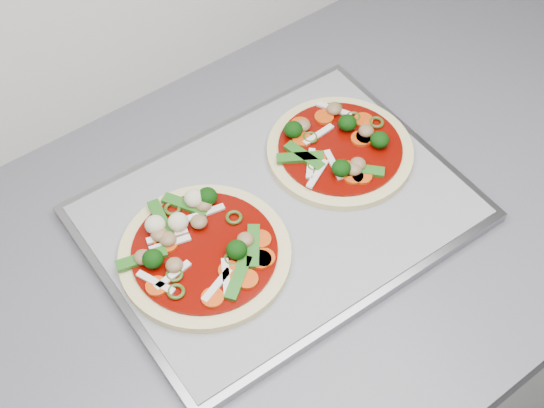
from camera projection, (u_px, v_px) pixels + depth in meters
base_cabinet at (314, 369)px, 1.30m from camera, size 3.60×0.60×0.86m
countertop at (330, 212)px, 0.95m from camera, size 3.60×0.60×0.04m
baking_tray at (279, 214)px, 0.91m from camera, size 0.45×0.34×0.01m
parchment at (279, 210)px, 0.91m from camera, size 0.43×0.32×0.00m
pizza_left at (202, 250)px, 0.86m from camera, size 0.23×0.23×0.03m
pizza_right at (339, 149)px, 0.95m from camera, size 0.23×0.23×0.03m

